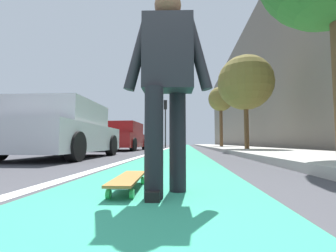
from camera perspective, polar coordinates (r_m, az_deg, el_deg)
ground_plane at (r=11.03m, az=2.90°, el=-6.27°), size 80.00×80.00×0.00m
bike_lane_paint at (r=25.02m, az=3.71°, el=-5.09°), size 56.00×1.82×0.00m
lane_stripe_white at (r=21.06m, az=0.69°, el=-5.27°), size 52.00×0.16×0.01m
sidewalk_curb at (r=19.28m, az=13.83°, el=-5.04°), size 52.00×3.20×0.14m
building_facade at (r=24.29m, az=18.60°, el=7.87°), size 40.00×1.20×10.77m
skateboard at (r=2.05m, az=-9.74°, el=-12.79°), size 0.85×0.24×0.11m
skater_person at (r=1.90m, az=-0.18°, el=12.11°), size 0.47×0.72×1.64m
parked_car_near at (r=6.82m, az=-24.15°, el=-1.21°), size 4.06×2.05×1.48m
parked_car_mid at (r=12.65m, az=-10.79°, el=-2.70°), size 4.14×2.05×1.48m
traffic_light at (r=20.19m, az=-0.64°, el=2.81°), size 0.33×0.28×4.13m
street_tree_mid at (r=11.41m, az=18.50°, el=10.04°), size 2.52×2.52×4.43m
street_tree_far at (r=18.71m, az=12.83°, el=6.34°), size 1.92×1.92×4.81m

